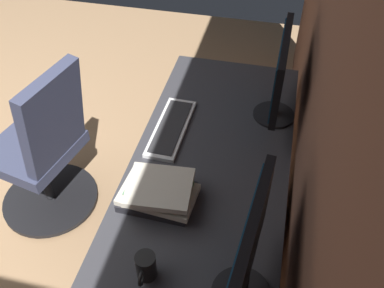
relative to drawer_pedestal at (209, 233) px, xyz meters
name	(u,v)px	position (x,y,z in m)	size (l,w,h in m)	color
wall_back	(340,82)	(0.02, 0.38, 0.95)	(4.61, 0.10, 2.60)	brown
desk	(203,196)	(0.03, -0.03, 0.31)	(1.86, 0.68, 0.73)	#38383D
drawer_pedestal	(209,233)	(0.00, 0.00, 0.00)	(0.40, 0.51, 0.69)	#38383D
monitor_primary	(280,74)	(-0.48, 0.21, 0.62)	(0.48, 0.20, 0.42)	black
monitor_secondary	(247,256)	(0.47, 0.19, 0.62)	(0.51, 0.20, 0.41)	black
keyboard_main	(171,128)	(-0.27, -0.25, 0.39)	(0.42, 0.15, 0.02)	silver
book_stack_near	(158,193)	(0.15, -0.18, 0.43)	(0.23, 0.31, 0.10)	black
coffee_mug	(146,267)	(0.47, -0.13, 0.44)	(0.11, 0.07, 0.11)	black
office_chair	(44,153)	(-0.22, -0.94, 0.11)	(0.56, 0.59, 0.97)	#383D56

